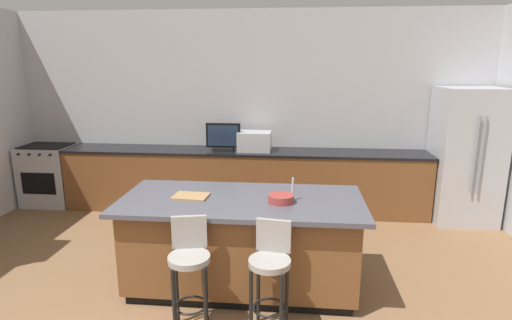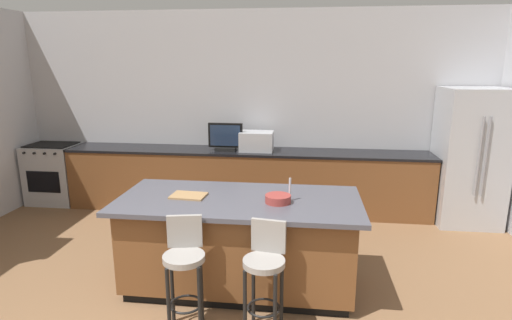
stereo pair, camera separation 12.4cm
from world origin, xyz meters
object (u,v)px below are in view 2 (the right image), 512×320
Objects in this scene: kitchen_island at (239,242)px; bar_stool_right at (265,269)px; tv_monitor at (225,138)px; fruit_bowl at (278,199)px; microwave at (257,141)px; refrigerator at (469,157)px; range_oven at (55,173)px; cutting_board at (189,196)px; bar_stool_left at (185,265)px.

kitchen_island is 2.46× the size of bar_stool_right.
tv_monitor is 2.39m from fruit_bowl.
microwave is 2.30m from fruit_bowl.
refrigerator reaches higher than range_oven.
range_oven is 1.88× the size of tv_monitor.
microwave is 2.00× the size of fruit_bowl.
microwave is at bearing 6.53° from tv_monitor.
range_oven is 1.00× the size of bar_stool_right.
kitchen_island is 1.24× the size of refrigerator.
microwave is 2.22m from cutting_board.
cutting_board is at bearing -100.48° from microwave.
fruit_bowl is 0.88m from cutting_board.
microwave reaches higher than range_oven.
bar_stool_left reaches higher than bar_stool_right.
tv_monitor is 2.13m from cutting_board.
kitchen_island is at bearing -75.63° from tv_monitor.
tv_monitor reaches higher than microwave.
bar_stool_left is 0.81m from cutting_board.
tv_monitor is at bearing 112.84° from fruit_bowl.
microwave is at bearing 73.67° from bar_stool_left.
range_oven is 0.98× the size of bar_stool_left.
microwave is at bearing 0.02° from range_oven.
cutting_board is at bearing 91.08° from bar_stool_left.
tv_monitor is at bearing 179.38° from refrigerator.
refrigerator is 3.88× the size of microwave.
range_oven is 1.97× the size of microwave.
kitchen_island is 4.62× the size of tv_monitor.
bar_stool_right is at bearing -37.96° from range_oven.
refrigerator is (2.85, 2.09, 0.46)m from kitchen_island.
kitchen_island is at bearing 124.01° from bar_stool_right.
fruit_bowl is (3.71, -2.24, 0.49)m from range_oven.
kitchen_island is at bearing -33.15° from range_oven.
bar_stool_left is (2.99, -2.89, 0.11)m from range_oven.
tv_monitor is (-3.39, 0.04, 0.18)m from refrigerator.
tv_monitor is (2.78, -0.05, 0.64)m from range_oven.
fruit_bowl reaches higher than cutting_board.
bar_stool_right is (3.65, -2.85, 0.09)m from range_oven.
fruit_bowl is (0.47, -2.25, -0.11)m from microwave.
cutting_board reaches higher than kitchen_island.
tv_monitor reaches higher than kitchen_island.
bar_stool_right is 3.93× the size of fruit_bowl.
cutting_board is at bearing 148.97° from bar_stool_right.
kitchen_island is at bearing 53.42° from bar_stool_left.
bar_stool_right is (0.66, 0.04, -0.02)m from bar_stool_left.
kitchen_island is at bearing 169.21° from fruit_bowl.
bar_stool_right is 0.72m from fruit_bowl.
microwave is (3.24, 0.00, 0.59)m from range_oven.
microwave is (-2.94, 0.09, 0.13)m from refrigerator.
fruit_bowl is (0.38, -0.07, 0.49)m from kitchen_island.
bar_stool_left is at bearing -115.06° from kitchen_island.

